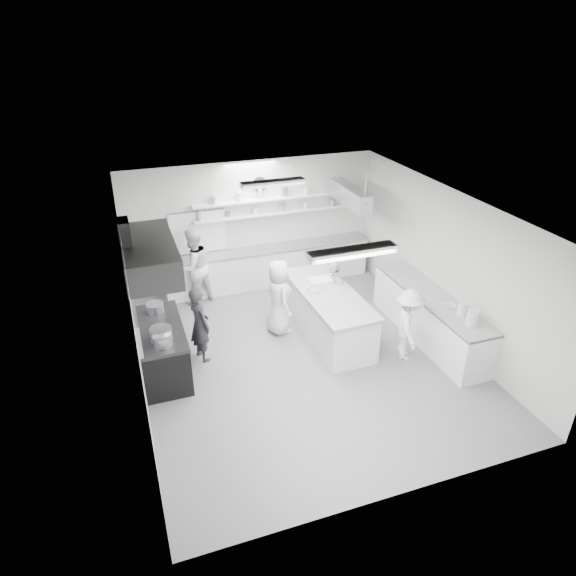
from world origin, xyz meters
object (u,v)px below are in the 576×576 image
object	(u,v)px
back_counter	(269,266)
prep_island	(328,315)
cook_stove	(200,324)
cook_back	(194,267)
right_counter	(430,317)
stove	(162,351)

from	to	relation	value
back_counter	prep_island	world-z (taller)	prep_island
cook_stove	cook_back	bearing A→B (deg)	-25.87
cook_stove	right_counter	bearing A→B (deg)	-118.43
back_counter	cook_back	distance (m)	1.95
right_counter	cook_stove	world-z (taller)	cook_stove
cook_stove	cook_back	size ratio (longest dim) A/B	0.84
right_counter	prep_island	distance (m)	2.06
cook_stove	stove	bearing A→B (deg)	85.66
back_counter	right_counter	distance (m)	4.13
back_counter	cook_back	bearing A→B (deg)	-169.05
stove	back_counter	bearing A→B (deg)	43.99
stove	back_counter	size ratio (longest dim) A/B	0.36
back_counter	right_counter	bearing A→B (deg)	-55.35
cook_back	prep_island	bearing A→B (deg)	109.06
stove	prep_island	size ratio (longest dim) A/B	0.70
cook_stove	back_counter	bearing A→B (deg)	-58.02
stove	cook_back	bearing A→B (deg)	66.97
right_counter	cook_back	bearing A→B (deg)	144.19
right_counter	prep_island	world-z (taller)	prep_island
stove	cook_stove	xyz separation A→B (m)	(0.75, 0.19, 0.30)
stove	prep_island	bearing A→B (deg)	2.56
stove	back_counter	distance (m)	4.03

